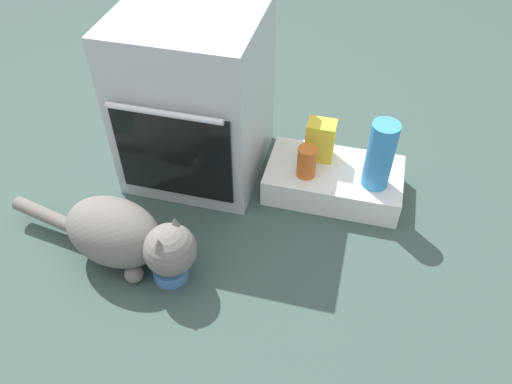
# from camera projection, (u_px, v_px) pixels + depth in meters

# --- Properties ---
(ground) EXTENTS (8.00, 8.00, 0.00)m
(ground) POSITION_uv_depth(u_px,v_px,m) (191.00, 222.00, 2.12)
(ground) COLOR #384C47
(oven) EXTENTS (0.56, 0.60, 0.74)m
(oven) POSITION_uv_depth(u_px,v_px,m) (195.00, 97.00, 2.12)
(oven) COLOR #B7BABF
(oven) RESTS_ON ground
(pantry_cabinet) EXTENTS (0.58, 0.32, 0.13)m
(pantry_cabinet) POSITION_uv_depth(u_px,v_px,m) (333.00, 180.00, 2.21)
(pantry_cabinet) COLOR white
(pantry_cabinet) RESTS_ON ground
(food_bowl) EXTENTS (0.13, 0.13, 0.08)m
(food_bowl) POSITION_uv_depth(u_px,v_px,m) (170.00, 270.00, 1.90)
(food_bowl) COLOR #4C7AB7
(food_bowl) RESTS_ON ground
(cat) EXTENTS (0.83, 0.32, 0.28)m
(cat) POSITION_uv_depth(u_px,v_px,m) (125.00, 235.00, 1.88)
(cat) COLOR slate
(cat) RESTS_ON ground
(sauce_jar) EXTENTS (0.08, 0.08, 0.14)m
(sauce_jar) POSITION_uv_depth(u_px,v_px,m) (307.00, 162.00, 2.09)
(sauce_jar) COLOR #D16023
(sauce_jar) RESTS_ON pantry_cabinet
(snack_bag) EXTENTS (0.12, 0.09, 0.18)m
(snack_bag) POSITION_uv_depth(u_px,v_px,m) (320.00, 140.00, 2.16)
(snack_bag) COLOR yellow
(snack_bag) RESTS_ON pantry_cabinet
(water_bottle) EXTENTS (0.11, 0.11, 0.30)m
(water_bottle) POSITION_uv_depth(u_px,v_px,m) (380.00, 155.00, 2.00)
(water_bottle) COLOR #388CD1
(water_bottle) RESTS_ON pantry_cabinet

